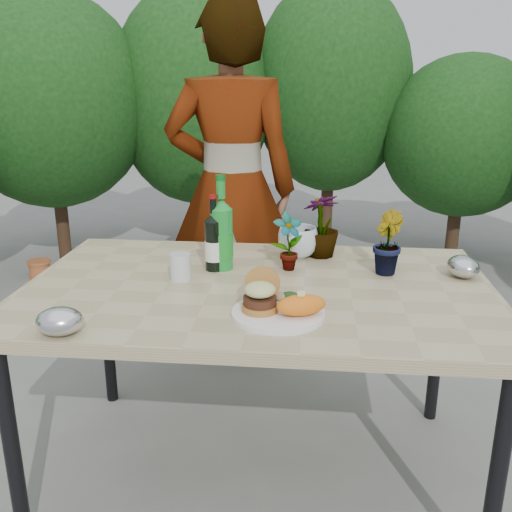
# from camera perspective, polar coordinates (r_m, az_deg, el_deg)

# --- Properties ---
(ground) EXTENTS (80.00, 80.00, 0.00)m
(ground) POSITION_cam_1_polar(r_m,az_deg,el_deg) (2.33, 0.21, -20.45)
(ground) COLOR slate
(ground) RESTS_ON ground
(patio_table) EXTENTS (1.60, 1.00, 0.75)m
(patio_table) POSITION_cam_1_polar(r_m,az_deg,el_deg) (1.98, 0.23, -4.47)
(patio_table) COLOR tan
(patio_table) RESTS_ON ground
(shrub_hedge) EXTENTS (6.88, 5.00, 2.18)m
(shrub_hedge) POSITION_cam_1_polar(r_m,az_deg,el_deg) (3.60, 5.89, 13.40)
(shrub_hedge) COLOR #382316
(shrub_hedge) RESTS_ON ground
(dinner_plate) EXTENTS (0.28, 0.28, 0.01)m
(dinner_plate) POSITION_cam_1_polar(r_m,az_deg,el_deg) (1.71, 2.23, -5.78)
(dinner_plate) COLOR white
(dinner_plate) RESTS_ON patio_table
(burger_stack) EXTENTS (0.11, 0.16, 0.11)m
(burger_stack) POSITION_cam_1_polar(r_m,az_deg,el_deg) (1.71, 0.45, -3.83)
(burger_stack) COLOR #B7722D
(burger_stack) RESTS_ON dinner_plate
(sweet_potato) EXTENTS (0.17, 0.12, 0.06)m
(sweet_potato) POSITION_cam_1_polar(r_m,az_deg,el_deg) (1.68, 4.53, -4.92)
(sweet_potato) COLOR orange
(sweet_potato) RESTS_ON dinner_plate
(grilled_veg) EXTENTS (0.08, 0.05, 0.03)m
(grilled_veg) POSITION_cam_1_polar(r_m,az_deg,el_deg) (1.79, 2.98, -4.02)
(grilled_veg) COLOR olive
(grilled_veg) RESTS_ON dinner_plate
(wine_bottle) EXTENTS (0.07, 0.07, 0.28)m
(wine_bottle) POSITION_cam_1_polar(r_m,az_deg,el_deg) (2.08, -4.23, 1.33)
(wine_bottle) COLOR black
(wine_bottle) RESTS_ON patio_table
(sparkling_water) EXTENTS (0.08, 0.08, 0.35)m
(sparkling_water) POSITION_cam_1_polar(r_m,az_deg,el_deg) (2.09, -3.45, 2.09)
(sparkling_water) COLOR #18872B
(sparkling_water) RESTS_ON patio_table
(plastic_cup) EXTENTS (0.07, 0.07, 0.09)m
(plastic_cup) POSITION_cam_1_polar(r_m,az_deg,el_deg) (2.01, -7.57, -1.08)
(plastic_cup) COLOR silver
(plastic_cup) RESTS_ON patio_table
(seedling_left) EXTENTS (0.14, 0.12, 0.22)m
(seedling_left) POSITION_cam_1_polar(r_m,az_deg,el_deg) (2.08, 3.25, 1.43)
(seedling_left) COLOR #316121
(seedling_left) RESTS_ON patio_table
(seedling_mid) EXTENTS (0.12, 0.14, 0.23)m
(seedling_mid) POSITION_cam_1_polar(r_m,az_deg,el_deg) (2.10, 12.91, 1.34)
(seedling_mid) COLOR #2A531C
(seedling_mid) RESTS_ON patio_table
(seedling_right) EXTENTS (0.19, 0.19, 0.25)m
(seedling_right) POSITION_cam_1_polar(r_m,az_deg,el_deg) (2.25, 6.56, 3.07)
(seedling_right) COLOR #23521C
(seedling_right) RESTS_ON patio_table
(blue_bowl) EXTENTS (0.20, 0.20, 0.12)m
(blue_bowl) POSITION_cam_1_polar(r_m,az_deg,el_deg) (2.24, 4.21, 1.38)
(blue_bowl) COLOR silver
(blue_bowl) RESTS_ON patio_table
(foil_packet_left) EXTENTS (0.14, 0.12, 0.08)m
(foil_packet_left) POSITION_cam_1_polar(r_m,az_deg,el_deg) (1.67, -19.05, -6.18)
(foil_packet_left) COLOR silver
(foil_packet_left) RESTS_ON patio_table
(foil_packet_right) EXTENTS (0.14, 0.15, 0.08)m
(foil_packet_right) POSITION_cam_1_polar(r_m,az_deg,el_deg) (2.15, 20.01, -0.99)
(foil_packet_right) COLOR #B6B9BE
(foil_packet_right) RESTS_ON patio_table
(person) EXTENTS (0.68, 0.46, 1.79)m
(person) POSITION_cam_1_polar(r_m,az_deg,el_deg) (2.84, -2.49, 6.67)
(person) COLOR #935C49
(person) RESTS_ON ground
(terracotta_pot) EXTENTS (0.17, 0.17, 0.14)m
(terracotta_pot) POSITION_cam_1_polar(r_m,az_deg,el_deg) (4.48, -20.82, -1.25)
(terracotta_pot) COLOR #B75C2F
(terracotta_pot) RESTS_ON ground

